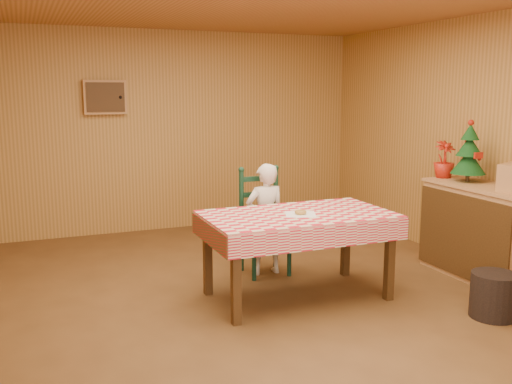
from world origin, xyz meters
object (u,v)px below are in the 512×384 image
(ladder_chair, at_px, (263,224))
(christmas_tree, at_px, (469,154))
(dining_table, at_px, (298,222))
(storage_bin, at_px, (494,295))
(seated_child, at_px, (265,219))
(shelf_unit, at_px, (482,232))

(ladder_chair, height_order, christmas_tree, christmas_tree)
(dining_table, relative_size, christmas_tree, 2.67)
(ladder_chair, distance_m, storage_bin, 2.24)
(seated_child, bearing_deg, christmas_tree, 160.40)
(seated_child, relative_size, christmas_tree, 1.81)
(dining_table, distance_m, shelf_unit, 1.93)
(shelf_unit, bearing_deg, dining_table, 173.93)
(dining_table, relative_size, seated_child, 1.47)
(dining_table, xyz_separation_m, christmas_tree, (1.92, 0.05, 0.52))
(seated_child, xyz_separation_m, shelf_unit, (1.91, -0.93, -0.10))
(shelf_unit, height_order, storage_bin, shelf_unit)
(ladder_chair, distance_m, christmas_tree, 2.18)
(seated_child, xyz_separation_m, christmas_tree, (1.92, -0.68, 0.65))
(ladder_chair, distance_m, seated_child, 0.08)
(dining_table, relative_size, ladder_chair, 1.53)
(shelf_unit, bearing_deg, storage_bin, -127.51)
(seated_child, relative_size, shelf_unit, 0.91)
(seated_child, height_order, storage_bin, seated_child)
(ladder_chair, xyz_separation_m, storage_bin, (1.28, -1.81, -0.32))
(dining_table, xyz_separation_m, seated_child, (0.00, 0.73, -0.13))
(ladder_chair, bearing_deg, dining_table, -90.00)
(ladder_chair, relative_size, christmas_tree, 1.74)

